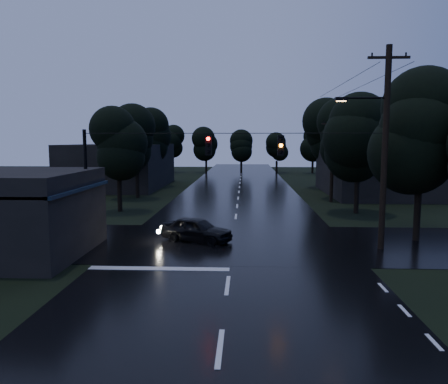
{
  "coord_description": "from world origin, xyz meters",
  "views": [
    {
      "loc": [
        0.63,
        -10.87,
        5.44
      ],
      "look_at": [
        -0.54,
        13.45,
        2.56
      ],
      "focal_mm": 35.0,
      "sensor_mm": 36.0,
      "label": 1
    }
  ],
  "objects": [
    {
      "name": "tree_corner_near",
      "position": [
        10.0,
        13.0,
        5.99
      ],
      "size": [
        4.48,
        4.48,
        9.44
      ],
      "color": "black",
      "rests_on": "ground"
    },
    {
      "name": "utility_pole_main",
      "position": [
        7.41,
        11.0,
        5.26
      ],
      "size": [
        3.5,
        0.3,
        10.0
      ],
      "color": "black",
      "rests_on": "ground"
    },
    {
      "name": "tree_right_a",
      "position": [
        9.0,
        22.0,
        5.62
      ],
      "size": [
        4.2,
        4.2,
        8.85
      ],
      "color": "black",
      "rests_on": "ground"
    },
    {
      "name": "building_far_right",
      "position": [
        14.0,
        34.0,
        2.2
      ],
      "size": [
        10.0,
        14.0,
        4.4
      ],
      "primitive_type": "cube",
      "color": "black",
      "rests_on": "ground"
    },
    {
      "name": "car",
      "position": [
        -1.96,
        12.17,
        0.67
      ],
      "size": [
        4.23,
        3.0,
        1.34
      ],
      "primitive_type": "imported",
      "rotation": [
        0.0,
        0.0,
        1.16
      ],
      "color": "black",
      "rests_on": "ground"
    },
    {
      "name": "tree_left_b",
      "position": [
        -9.6,
        30.0,
        5.62
      ],
      "size": [
        4.2,
        4.2,
        8.85
      ],
      "color": "black",
      "rests_on": "ground"
    },
    {
      "name": "tree_right_b",
      "position": [
        9.6,
        30.0,
        5.99
      ],
      "size": [
        4.48,
        4.48,
        9.44
      ],
      "color": "black",
      "rests_on": "ground"
    },
    {
      "name": "building_far_left",
      "position": [
        -14.0,
        40.0,
        2.5
      ],
      "size": [
        10.0,
        16.0,
        5.0
      ],
      "primitive_type": "cube",
      "color": "black",
      "rests_on": "ground"
    },
    {
      "name": "tree_right_c",
      "position": [
        10.2,
        40.0,
        6.37
      ],
      "size": [
        4.76,
        4.76,
        10.03
      ],
      "color": "black",
      "rests_on": "ground"
    },
    {
      "name": "ground",
      "position": [
        0.0,
        0.0,
        0.0
      ],
      "size": [
        160.0,
        160.0,
        0.0
      ],
      "primitive_type": "plane",
      "color": "black",
      "rests_on": "ground"
    },
    {
      "name": "cross_street",
      "position": [
        0.0,
        12.0,
        0.0
      ],
      "size": [
        60.0,
        9.0,
        0.02
      ],
      "primitive_type": "cube",
      "color": "black",
      "rests_on": "ground"
    },
    {
      "name": "span_signals",
      "position": [
        0.56,
        10.99,
        5.24
      ],
      "size": [
        15.0,
        0.37,
        1.12
      ],
      "color": "black",
      "rests_on": "ground"
    },
    {
      "name": "anchor_pole_left",
      "position": [
        -7.5,
        11.0,
        3.0
      ],
      "size": [
        0.18,
        0.18,
        6.0
      ],
      "primitive_type": "cylinder",
      "color": "black",
      "rests_on": "ground"
    },
    {
      "name": "utility_pole_far",
      "position": [
        8.3,
        28.0,
        3.88
      ],
      "size": [
        2.0,
        0.3,
        7.5
      ],
      "color": "black",
      "rests_on": "ground"
    },
    {
      "name": "main_road",
      "position": [
        0.0,
        30.0,
        0.0
      ],
      "size": [
        12.0,
        120.0,
        0.02
      ],
      "primitive_type": "cube",
      "color": "black",
      "rests_on": "ground"
    },
    {
      "name": "tree_left_c",
      "position": [
        -10.2,
        40.0,
        5.99
      ],
      "size": [
        4.48,
        4.48,
        9.44
      ],
      "color": "black",
      "rests_on": "ground"
    },
    {
      "name": "tree_left_a",
      "position": [
        -9.0,
        22.0,
        5.24
      ],
      "size": [
        3.92,
        3.92,
        8.26
      ],
      "color": "black",
      "rests_on": "ground"
    }
  ]
}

